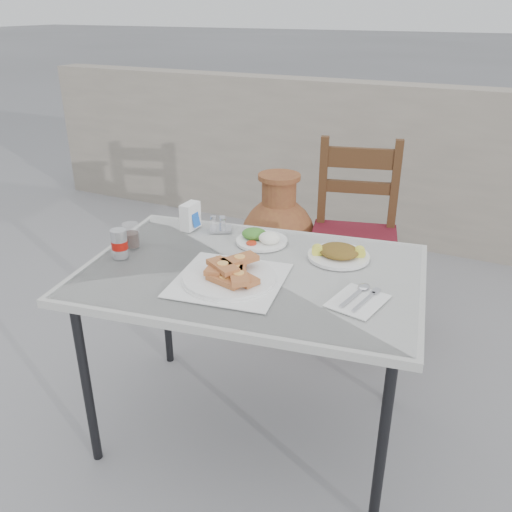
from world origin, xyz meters
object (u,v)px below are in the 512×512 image
at_px(salad_rice_plate, 261,238).
at_px(soda_can, 119,244).
at_px(cafe_table, 252,281).
at_px(condiment_caddy, 220,226).
at_px(terracotta_urn, 278,245).
at_px(cola_glass, 131,236).
at_px(chair, 354,235).
at_px(pide_plate, 229,272).
at_px(salad_chopped_plate, 339,253).
at_px(napkin_holder, 190,216).

distance_m(salad_rice_plate, soda_can, 0.59).
distance_m(cafe_table, condiment_caddy, 0.42).
bearing_deg(condiment_caddy, salad_rice_plate, -9.68).
relative_size(salad_rice_plate, soda_can, 1.89).
bearing_deg(condiment_caddy, terracotta_urn, 93.98).
relative_size(cola_glass, chair, 0.09).
bearing_deg(pide_plate, cafe_table, 75.67).
bearing_deg(condiment_caddy, salad_chopped_plate, -4.63).
bearing_deg(napkin_holder, chair, 57.52).
distance_m(cafe_table, salad_chopped_plate, 0.37).
relative_size(soda_can, napkin_holder, 0.98).
xyz_separation_m(cafe_table, chair, (0.12, 1.06, -0.19)).
bearing_deg(napkin_holder, salad_chopped_plate, 0.67).
relative_size(soda_can, terracotta_urn, 0.14).
distance_m(cafe_table, pide_plate, 0.16).
bearing_deg(soda_can, pide_plate, 1.10).
relative_size(cafe_table, soda_can, 12.07).
bearing_deg(chair, condiment_caddy, -132.31).
xyz_separation_m(condiment_caddy, chair, (0.41, 0.77, -0.27)).
distance_m(salad_chopped_plate, condiment_caddy, 0.57).
height_order(soda_can, terracotta_urn, soda_can).
relative_size(cafe_table, condiment_caddy, 11.46).
xyz_separation_m(pide_plate, salad_chopped_plate, (0.30, 0.36, -0.02)).
distance_m(pide_plate, terracotta_urn, 1.33).
bearing_deg(condiment_caddy, napkin_holder, -165.04).
bearing_deg(condiment_caddy, cafe_table, -43.92).
height_order(salad_rice_plate, napkin_holder, napkin_holder).
xyz_separation_m(salad_rice_plate, cola_glass, (-0.47, -0.27, 0.02)).
bearing_deg(salad_rice_plate, napkin_holder, 179.59).
relative_size(pide_plate, terracotta_urn, 0.54).
bearing_deg(pide_plate, napkin_holder, 136.83).
distance_m(cafe_table, cola_glass, 0.56).
distance_m(cafe_table, terracotta_urn, 1.20).
bearing_deg(salad_rice_plate, pide_plate, -83.17).
xyz_separation_m(pide_plate, condiment_caddy, (-0.27, 0.41, -0.01)).
xyz_separation_m(pide_plate, terracotta_urn, (-0.32, 1.21, -0.44)).
relative_size(napkin_holder, condiment_caddy, 0.97).
bearing_deg(napkin_holder, terracotta_urn, 86.29).
bearing_deg(soda_can, cafe_table, 14.18).
distance_m(salad_rice_plate, chair, 0.88).
xyz_separation_m(cafe_table, salad_chopped_plate, (0.27, 0.24, 0.08)).
bearing_deg(cola_glass, terracotta_urn, 80.01).
relative_size(condiment_caddy, chair, 0.12).
bearing_deg(salad_rice_plate, chair, 76.71).
height_order(cola_glass, napkin_holder, napkin_holder).
bearing_deg(condiment_caddy, cola_glass, -128.86).
relative_size(cafe_table, terracotta_urn, 1.70).
bearing_deg(soda_can, chair, 61.82).
distance_m(cafe_table, salad_rice_plate, 0.27).
xyz_separation_m(salad_rice_plate, terracotta_urn, (-0.28, 0.84, -0.42)).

